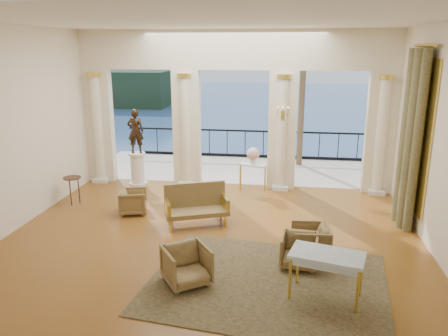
% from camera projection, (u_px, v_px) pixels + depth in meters
% --- Properties ---
extents(floor, '(9.00, 9.00, 0.00)m').
position_uv_depth(floor, '(212.00, 239.00, 9.47)').
color(floor, '#532A13').
rests_on(floor, ground).
extents(room_walls, '(9.00, 9.00, 9.00)m').
position_uv_depth(room_walls, '(200.00, 115.00, 7.64)').
color(room_walls, white).
rests_on(room_walls, ground).
extents(arcade, '(9.00, 0.56, 4.50)m').
position_uv_depth(arcade, '(234.00, 99.00, 12.43)').
color(arcade, '#F3EAC5').
rests_on(arcade, ground).
extents(terrace, '(10.00, 3.60, 0.10)m').
position_uv_depth(terrace, '(240.00, 169.00, 15.02)').
color(terrace, beige).
rests_on(terrace, ground).
extents(balustrade, '(9.00, 0.06, 1.03)m').
position_uv_depth(balustrade, '(245.00, 146.00, 16.42)').
color(balustrade, black).
rests_on(balustrade, terrace).
extents(palm_tree, '(2.00, 2.00, 4.50)m').
position_uv_depth(palm_tree, '(304.00, 45.00, 14.39)').
color(palm_tree, '#4C3823').
rests_on(palm_tree, terrace).
extents(headland, '(22.00, 18.00, 6.00)m').
position_uv_depth(headland, '(117.00, 86.00, 81.16)').
color(headland, black).
rests_on(headland, sea).
extents(sea, '(160.00, 160.00, 0.00)m').
position_uv_depth(sea, '(277.00, 113.00, 68.29)').
color(sea, '#254C8A').
rests_on(sea, ground).
extents(curtain, '(0.33, 1.40, 4.09)m').
position_uv_depth(curtain, '(411.00, 140.00, 9.77)').
color(curtain, '#4A4425').
rests_on(curtain, ground).
extents(window_frame, '(0.04, 1.60, 3.40)m').
position_uv_depth(window_frame, '(420.00, 136.00, 9.72)').
color(window_frame, gold).
rests_on(window_frame, room_walls).
extents(wall_sconce, '(0.30, 0.11, 0.33)m').
position_uv_depth(wall_sconce, '(283.00, 114.00, 12.03)').
color(wall_sconce, gold).
rests_on(wall_sconce, arcade).
extents(rug, '(4.44, 3.65, 0.02)m').
position_uv_depth(rug, '(267.00, 283.00, 7.70)').
color(rug, '#272D14').
rests_on(rug, ground).
extents(armchair_a, '(1.00, 0.98, 0.76)m').
position_uv_depth(armchair_a, '(187.00, 264.00, 7.60)').
color(armchair_a, '#45301A').
rests_on(armchair_a, ground).
extents(armchair_b, '(0.73, 0.69, 0.69)m').
position_uv_depth(armchair_b, '(299.00, 249.00, 8.21)').
color(armchair_b, '#45301A').
rests_on(armchair_b, ground).
extents(armchair_c, '(0.72, 0.76, 0.73)m').
position_uv_depth(armchair_c, '(310.00, 240.00, 8.55)').
color(armchair_c, '#45301A').
rests_on(armchair_c, ground).
extents(armchair_d, '(0.76, 0.79, 0.67)m').
position_uv_depth(armchair_d, '(133.00, 200.00, 10.87)').
color(armchair_d, '#45301A').
rests_on(armchair_d, ground).
extents(settee, '(1.57, 1.10, 0.96)m').
position_uv_depth(settee, '(196.00, 205.00, 10.17)').
color(settee, '#45301A').
rests_on(settee, ground).
extents(game_table, '(1.29, 0.91, 0.80)m').
position_uv_depth(game_table, '(327.00, 258.00, 7.06)').
color(game_table, '#93AFBC').
rests_on(game_table, ground).
extents(pedestal, '(0.54, 0.54, 0.99)m').
position_uv_depth(pedestal, '(138.00, 169.00, 13.08)').
color(pedestal, silver).
rests_on(pedestal, ground).
extents(statue, '(0.51, 0.36, 1.30)m').
position_uv_depth(statue, '(135.00, 131.00, 12.76)').
color(statue, black).
rests_on(statue, pedestal).
extents(console_table, '(0.86, 0.58, 0.77)m').
position_uv_depth(console_table, '(253.00, 169.00, 12.59)').
color(console_table, silver).
rests_on(console_table, ground).
extents(urn, '(0.37, 0.37, 0.49)m').
position_uv_depth(urn, '(253.00, 155.00, 12.48)').
color(urn, white).
rests_on(urn, console_table).
extents(side_table, '(0.45, 0.45, 0.73)m').
position_uv_depth(side_table, '(72.00, 181.00, 11.44)').
color(side_table, black).
rests_on(side_table, ground).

